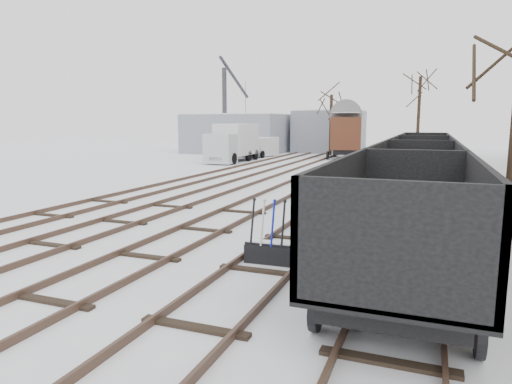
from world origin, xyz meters
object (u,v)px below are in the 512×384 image
Objects in this scene: lorry at (233,142)px; panel_van at (259,147)px; freight_wagon_a at (404,245)px; crane at (226,128)px; box_van_wagon at (345,132)px; worker at (305,232)px; ground_frame at (273,251)px.

lorry is 1.55× the size of panel_van.
lorry is at bearing -75.89° from panel_van.
freight_wagon_a is 40.88m from crane.
crane reaches higher than box_van_wagon.
lorry is at bearing 120.14° from freight_wagon_a.
freight_wagon_a is at bearing -125.56° from worker.
crane is at bearing 117.14° from lorry.
panel_van is 6.97m from crane.
box_van_wagon reaches higher than panel_van.
panel_van reaches higher than worker.
worker is (0.75, 0.10, 0.52)m from ground_frame.
lorry is (-11.91, 24.58, 1.31)m from ground_frame.
lorry is (-14.86, 25.60, 0.60)m from freight_wagon_a.
worker is at bearing -63.27° from lorry.
lorry is at bearing 18.81° from worker.
box_van_wagon reaches higher than lorry.
crane reaches higher than panel_van.
crane is at bearing 155.69° from box_van_wagon.
panel_van is (-12.56, 30.28, 0.14)m from worker.
panel_van is (-11.81, 30.38, 0.66)m from ground_frame.
ground_frame is at bearing -55.11° from crane.
crane is at bearing 157.25° from panel_van.
lorry is 0.69× the size of crane.
box_van_wagon reaches higher than freight_wagon_a.
crane is at bearing 114.42° from ground_frame.
lorry reaches higher than freight_wagon_a.
worker is 32.78m from panel_van.
box_van_wagon is at bearing 102.03° from freight_wagon_a.
crane is at bearing 119.49° from freight_wagon_a.
worker is 0.36× the size of panel_van.
crane is (-5.35, 4.16, 1.67)m from panel_van.
panel_van is 0.45× the size of crane.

